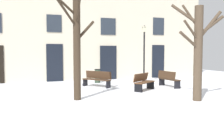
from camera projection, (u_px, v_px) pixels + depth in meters
ground_plane at (124, 98)px, 11.09m from camera, size 31.37×31.37×0.00m
building_facade at (82, 26)px, 18.13m from camera, size 19.61×0.60×7.70m
tree_center at (77, 44)px, 10.55m from camera, size 1.95×2.05×4.69m
tree_foreground at (198, 48)px, 10.40m from camera, size 2.29×0.93×3.99m
streetlamp at (144, 48)px, 16.60m from camera, size 0.30×0.30×3.74m
litter_bin at (97, 76)px, 16.72m from camera, size 0.40×0.40×0.89m
bench_far_corner at (144, 82)px, 13.33m from camera, size 1.54×1.33×0.90m
bench_facing_shops at (168, 79)px, 14.65m from camera, size 0.50×1.70×0.92m
bench_near_center_tree at (97, 79)px, 14.72m from camera, size 1.40×1.73×0.91m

